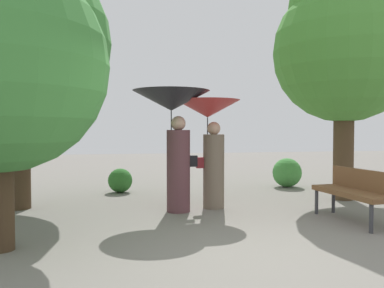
{
  "coord_description": "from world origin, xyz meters",
  "views": [
    {
      "loc": [
        -1.51,
        -4.34,
        1.46
      ],
      "look_at": [
        0.0,
        3.04,
        1.19
      ],
      "focal_mm": 36.66,
      "sensor_mm": 36.0,
      "label": 1
    }
  ],
  "objects_px": {
    "person_right": "(210,129)",
    "tree_near_right": "(345,39)",
    "person_left": "(173,120)",
    "tree_mid_left": "(17,26)",
    "park_bench": "(355,190)"
  },
  "relations": [
    {
      "from": "person_right",
      "to": "tree_near_right",
      "type": "height_order",
      "value": "tree_near_right"
    },
    {
      "from": "person_right",
      "to": "tree_near_right",
      "type": "bearing_deg",
      "value": -80.05
    },
    {
      "from": "person_left",
      "to": "person_right",
      "type": "height_order",
      "value": "person_left"
    },
    {
      "from": "person_right",
      "to": "tree_near_right",
      "type": "distance_m",
      "value": 3.54
    },
    {
      "from": "tree_near_right",
      "to": "tree_mid_left",
      "type": "height_order",
      "value": "tree_mid_left"
    },
    {
      "from": "park_bench",
      "to": "tree_near_right",
      "type": "bearing_deg",
      "value": 147.98
    },
    {
      "from": "person_right",
      "to": "tree_mid_left",
      "type": "height_order",
      "value": "tree_mid_left"
    },
    {
      "from": "person_left",
      "to": "tree_near_right",
      "type": "height_order",
      "value": "tree_near_right"
    },
    {
      "from": "person_right",
      "to": "tree_mid_left",
      "type": "relative_size",
      "value": 0.38
    },
    {
      "from": "tree_near_right",
      "to": "person_right",
      "type": "bearing_deg",
      "value": -173.53
    },
    {
      "from": "person_right",
      "to": "tree_mid_left",
      "type": "bearing_deg",
      "value": 82.91
    },
    {
      "from": "tree_near_right",
      "to": "tree_mid_left",
      "type": "relative_size",
      "value": 0.97
    },
    {
      "from": "park_bench",
      "to": "person_left",
      "type": "bearing_deg",
      "value": -120.26
    },
    {
      "from": "tree_near_right",
      "to": "tree_mid_left",
      "type": "bearing_deg",
      "value": 177.25
    },
    {
      "from": "tree_mid_left",
      "to": "park_bench",
      "type": "bearing_deg",
      "value": -21.53
    }
  ]
}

